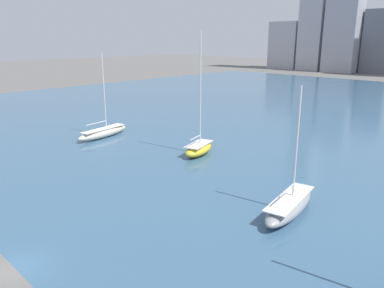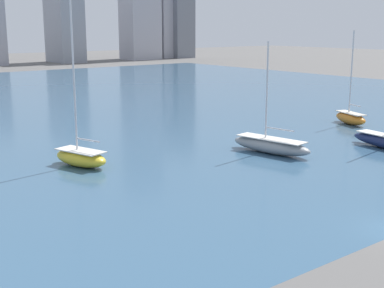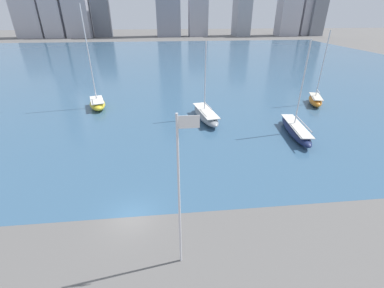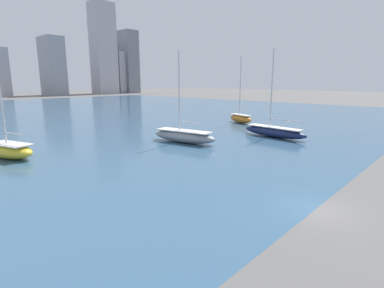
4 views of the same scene
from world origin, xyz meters
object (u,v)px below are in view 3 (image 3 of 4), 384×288
(flag_pole, at_px, (180,192))
(sailboat_navy, at_px, (296,129))
(sailboat_orange, at_px, (315,100))
(sailboat_yellow, at_px, (97,103))
(sailboat_gray, at_px, (206,115))

(flag_pole, xyz_separation_m, sailboat_navy, (17.04, 18.56, -5.06))
(flag_pole, relative_size, sailboat_navy, 0.88)
(sailboat_navy, bearing_deg, sailboat_orange, 58.42)
(flag_pole, xyz_separation_m, sailboat_orange, (26.63, 30.66, -4.97))
(sailboat_yellow, distance_m, sailboat_orange, 39.32)
(sailboat_yellow, bearing_deg, flag_pole, -85.46)
(flag_pole, bearing_deg, sailboat_gray, 77.70)
(sailboat_gray, height_order, sailboat_yellow, sailboat_yellow)
(flag_pole, height_order, sailboat_navy, sailboat_navy)
(flag_pole, distance_m, sailboat_yellow, 35.48)
(sailboat_gray, height_order, sailboat_navy, sailboat_navy)
(sailboat_orange, bearing_deg, sailboat_yellow, -163.77)
(flag_pole, distance_m, sailboat_navy, 25.70)
(sailboat_gray, distance_m, sailboat_orange, 21.75)
(sailboat_yellow, xyz_separation_m, sailboat_orange, (39.26, -2.12, -0.04))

